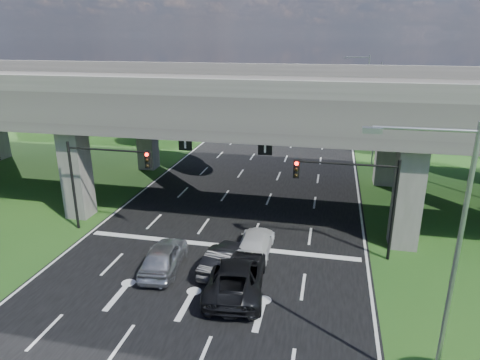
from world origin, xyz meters
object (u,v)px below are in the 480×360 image
at_px(streetlight_far, 373,106).
at_px(car_dark, 224,259).
at_px(streetlight_beyond, 364,88).
at_px(car_white, 255,243).
at_px(signal_right, 355,189).
at_px(signal_left, 101,171).
at_px(car_trailing, 236,275).
at_px(car_silver, 164,257).
at_px(streetlight_near, 444,249).

distance_m(streetlight_far, car_dark, 25.50).
bearing_deg(streetlight_beyond, streetlight_far, -90.00).
bearing_deg(car_dark, car_white, -112.53).
bearing_deg(car_dark, signal_right, -146.93).
bearing_deg(streetlight_beyond, signal_left, -116.43).
relative_size(streetlight_beyond, car_trailing, 1.65).
bearing_deg(car_white, car_dark, 59.35).
bearing_deg(car_trailing, car_silver, -20.41).
relative_size(signal_right, car_trailing, 0.99).
bearing_deg(signal_right, car_silver, -159.16).
height_order(signal_right, signal_left, same).
relative_size(car_dark, car_trailing, 0.70).
height_order(streetlight_near, car_dark, streetlight_near).
height_order(streetlight_far, car_white, streetlight_far).
bearing_deg(signal_left, signal_right, 0.00).
height_order(signal_right, car_white, signal_right).
bearing_deg(signal_right, streetlight_beyond, 86.39).
relative_size(signal_left, car_dark, 1.42).
bearing_deg(car_trailing, car_white, -100.09).
relative_size(streetlight_far, car_dark, 2.36).
relative_size(signal_right, streetlight_beyond, 0.60).
distance_m(streetlight_near, streetlight_far, 30.00).
distance_m(streetlight_near, car_silver, 14.67).
bearing_deg(car_silver, car_trailing, 160.75).
relative_size(signal_left, streetlight_beyond, 0.60).
height_order(signal_right, streetlight_beyond, streetlight_beyond).
bearing_deg(signal_left, streetlight_far, 48.22).
xyz_separation_m(signal_left, car_trailing, (9.90, -4.91, -3.32)).
xyz_separation_m(car_dark, car_white, (1.33, 2.26, -0.02)).
relative_size(signal_right, car_dark, 1.42).
height_order(car_white, car_trailing, car_trailing).
xyz_separation_m(streetlight_near, car_dark, (-9.11, 6.74, -5.12)).
xyz_separation_m(signal_right, streetlight_near, (2.27, -9.94, 1.66)).
distance_m(streetlight_far, car_white, 22.98).
bearing_deg(car_trailing, streetlight_near, 141.37).
xyz_separation_m(signal_left, streetlight_far, (17.92, 20.06, 1.66)).
bearing_deg(streetlight_beyond, car_white, -101.87).
xyz_separation_m(streetlight_beyond, car_dark, (-9.11, -39.26, -5.12)).
bearing_deg(streetlight_near, streetlight_beyond, 90.00).
height_order(signal_left, streetlight_near, streetlight_near).
bearing_deg(signal_right, car_trailing, -139.51).
bearing_deg(car_white, car_silver, 32.13).
distance_m(signal_right, car_trailing, 8.26).
distance_m(streetlight_beyond, car_white, 38.16).
relative_size(signal_right, car_silver, 1.29).
relative_size(streetlight_far, streetlight_beyond, 1.00).
bearing_deg(car_trailing, signal_left, -32.91).
relative_size(streetlight_far, car_silver, 2.15).
bearing_deg(signal_right, car_dark, -154.89).
xyz_separation_m(signal_right, streetlight_far, (2.27, 20.06, 1.66)).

